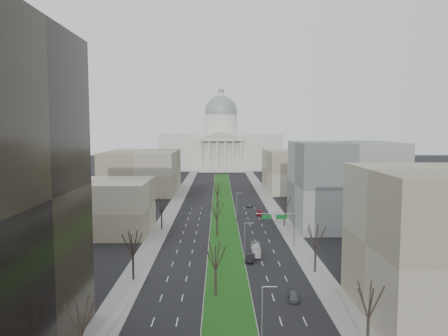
{
  "coord_description": "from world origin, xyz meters",
  "views": [
    {
      "loc": [
        -1.41,
        -30.21,
        27.87
      ],
      "look_at": [
        0.23,
        112.95,
        14.78
      ],
      "focal_mm": 35.0,
      "sensor_mm": 36.0,
      "label": 1
    }
  ],
  "objects": [
    {
      "name": "tree_median_b",
      "position": [
        -2.0,
        80.0,
        7.0
      ],
      "size": [
        5.4,
        5.4,
        9.72
      ],
      "color": "black",
      "rests_on": "ground"
    },
    {
      "name": "mast_arm_signs",
      "position": [
        13.49,
        70.03,
        6.11
      ],
      "size": [
        9.12,
        0.24,
        8.09
      ],
      "color": "gray",
      "rests_on": "ground"
    },
    {
      "name": "car_grey_far",
      "position": [
        9.35,
        123.21,
        0.63
      ],
      "size": [
        2.32,
        4.65,
        1.27
      ],
      "primitive_type": "imported",
      "rotation": [
        0.0,
        0.0,
        -0.05
      ],
      "color": "#54585D",
      "rests_on": "ground"
    },
    {
      "name": "capitol",
      "position": [
        0.0,
        269.59,
        16.31
      ],
      "size": [
        80.0,
        46.0,
        55.0
      ],
      "color": "beige",
      "rests_on": "ground"
    },
    {
      "name": "building_grey_right",
      "position": [
        34.0,
        92.0,
        12.0
      ],
      "size": [
        28.0,
        26.0,
        24.0
      ],
      "primitive_type": "cube",
      "color": "slate",
      "rests_on": "ground"
    },
    {
      "name": "tree_median_a",
      "position": [
        -2.0,
        40.0,
        7.0
      ],
      "size": [
        5.4,
        5.4,
        9.72
      ],
      "color": "black",
      "rests_on": "ground"
    },
    {
      "name": "building_far_right",
      "position": [
        35.0,
        165.0,
        9.0
      ],
      "size": [
        30.0,
        40.0,
        18.0
      ],
      "primitive_type": "cube",
      "color": "gray",
      "rests_on": "ground"
    },
    {
      "name": "tree_left_far",
      "position": [
        -17.2,
        88.0,
        6.84
      ],
      "size": [
        5.28,
        5.28,
        9.5
      ],
      "color": "black",
      "rests_on": "ground"
    },
    {
      "name": "streetlamp_median_c",
      "position": [
        3.76,
        95.0,
        4.81
      ],
      "size": [
        1.9,
        0.2,
        9.16
      ],
      "color": "gray",
      "rests_on": "ground"
    },
    {
      "name": "tree_median_c",
      "position": [
        -2.0,
        120.0,
        7.0
      ],
      "size": [
        5.4,
        5.4,
        9.72
      ],
      "color": "black",
      "rests_on": "ground"
    },
    {
      "name": "streetlamp_median_b",
      "position": [
        3.76,
        55.0,
        4.81
      ],
      "size": [
        1.9,
        0.2,
        9.16
      ],
      "color": "gray",
      "rests_on": "ground"
    },
    {
      "name": "tree_right_near",
      "position": [
        17.2,
        22.0,
        6.69
      ],
      "size": [
        5.16,
        5.16,
        9.29
      ],
      "color": "black",
      "rests_on": "ground"
    },
    {
      "name": "ground",
      "position": [
        0.0,
        120.0,
        0.0
      ],
      "size": [
        600.0,
        600.0,
        0.0
      ],
      "primitive_type": "plane",
      "color": "black",
      "rests_on": "ground"
    },
    {
      "name": "tree_right_mid",
      "position": [
        17.2,
        52.0,
        7.16
      ],
      "size": [
        5.52,
        5.52,
        9.94
      ],
      "color": "black",
      "rests_on": "ground"
    },
    {
      "name": "tree_left_mid",
      "position": [
        -17.2,
        48.0,
        7.0
      ],
      "size": [
        5.4,
        5.4,
        9.72
      ],
      "color": "black",
      "rests_on": "ground"
    },
    {
      "name": "tree_right_far",
      "position": [
        17.2,
        92.0,
        6.53
      ],
      "size": [
        5.04,
        5.04,
        9.07
      ],
      "color": "black",
      "rests_on": "ground"
    },
    {
      "name": "streetlamp_median_a",
      "position": [
        3.76,
        20.0,
        4.81
      ],
      "size": [
        1.9,
        0.2,
        9.16
      ],
      "color": "gray",
      "rests_on": "ground"
    },
    {
      "name": "car_grey_near",
      "position": [
        10.69,
        38.37,
        0.66
      ],
      "size": [
        1.87,
        4.0,
        1.32
      ],
      "primitive_type": "imported",
      "rotation": [
        0.0,
        0.0,
        -0.08
      ],
      "color": "#51555A",
      "rests_on": "ground"
    },
    {
      "name": "sidewalk_left",
      "position": [
        -17.5,
        95.0,
        0.07
      ],
      "size": [
        5.0,
        330.0,
        0.15
      ],
      "primitive_type": "cube",
      "color": "gray",
      "rests_on": "ground"
    },
    {
      "name": "building_far_left",
      "position": [
        -35.0,
        160.0,
        9.0
      ],
      "size": [
        30.0,
        40.0,
        18.0
      ],
      "primitive_type": "cube",
      "color": "gray",
      "rests_on": "ground"
    },
    {
      "name": "car_red",
      "position": [
        11.69,
        108.03,
        0.74
      ],
      "size": [
        2.45,
        5.21,
        1.47
      ],
      "primitive_type": "imported",
      "rotation": [
        0.0,
        0.0,
        -0.08
      ],
      "color": "maroon",
      "rests_on": "ground"
    },
    {
      "name": "sidewalk_right",
      "position": [
        17.5,
        95.0,
        0.07
      ],
      "size": [
        5.0,
        330.0,
        0.15
      ],
      "primitive_type": "cube",
      "color": "gray",
      "rests_on": "ground"
    },
    {
      "name": "building_beige_left",
      "position": [
        -33.0,
        85.0,
        7.0
      ],
      "size": [
        26.0,
        22.0,
        14.0
      ],
      "primitive_type": "cube",
      "color": "gray",
      "rests_on": "ground"
    },
    {
      "name": "median",
      "position": [
        0.0,
        118.99,
        0.1
      ],
      "size": [
        8.0,
        222.03,
        0.2
      ],
      "color": "#999993",
      "rests_on": "ground"
    },
    {
      "name": "tree_left_near",
      "position": [
        -17.2,
        18.0,
        6.61
      ],
      "size": [
        5.1,
        5.1,
        9.18
      ],
      "color": "black",
      "rests_on": "ground"
    },
    {
      "name": "car_black",
      "position": [
        5.2,
        59.08,
        0.75
      ],
      "size": [
        2.29,
        4.74,
        1.5
      ],
      "primitive_type": "imported",
      "rotation": [
        0.0,
        0.0,
        -0.16
      ],
      "color": "black",
      "rests_on": "ground"
    },
    {
      "name": "box_van",
      "position": [
        6.75,
        64.1,
        1.09
      ],
      "size": [
        2.09,
        7.89,
        2.18
      ],
      "primitive_type": "imported",
      "rotation": [
        0.0,
        0.0,
        -0.03
      ],
      "color": "white",
      "rests_on": "ground"
    }
  ]
}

